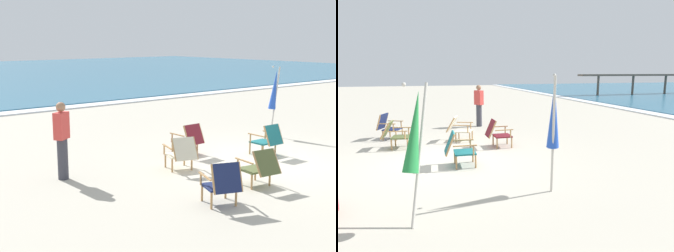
% 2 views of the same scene
% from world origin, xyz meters
% --- Properties ---
extents(ground_plane, '(80.00, 80.00, 0.00)m').
position_xyz_m(ground_plane, '(0.00, 0.00, 0.00)').
color(ground_plane, '#B7AF9E').
extents(beach_chair_back_right, '(0.68, 0.83, 0.78)m').
position_xyz_m(beach_chair_back_right, '(-1.59, -1.25, 0.42)').
color(beach_chair_back_right, '#515B33').
rests_on(beach_chair_back_right, ground).
extents(beach_chair_back_left, '(0.60, 0.72, 0.80)m').
position_xyz_m(beach_chair_back_left, '(-0.96, 1.58, 0.43)').
color(beach_chair_back_left, maroon).
rests_on(beach_chair_back_left, ground).
extents(beach_chair_front_right, '(0.78, 0.91, 0.78)m').
position_xyz_m(beach_chair_front_right, '(-2.04, 0.61, 0.42)').
color(beach_chair_front_right, beige).
rests_on(beach_chair_front_right, ground).
extents(beach_chair_mid_center, '(0.61, 0.72, 0.81)m').
position_xyz_m(beach_chair_mid_center, '(0.53, 0.29, 0.43)').
color(beach_chair_mid_center, '#196066').
rests_on(beach_chair_mid_center, ground).
extents(beach_chair_far_center, '(0.77, 0.83, 0.82)m').
position_xyz_m(beach_chair_far_center, '(-2.95, -1.55, 0.43)').
color(beach_chair_far_center, '#19234C').
rests_on(beach_chair_far_center, ground).
extents(umbrella_furled_blue, '(0.40, 0.33, 2.12)m').
position_xyz_m(umbrella_furled_blue, '(2.54, 1.72, 1.39)').
color(umbrella_furled_blue, '#B7B2A8').
rests_on(umbrella_furled_blue, ground).
extents(umbrella_furled_green, '(0.75, 0.45, 2.02)m').
position_xyz_m(umbrella_furled_green, '(2.96, -0.56, 1.32)').
color(umbrella_furled_green, '#B7B2A8').
rests_on(umbrella_furled_green, ground).
extents(person_near_chairs, '(0.39, 0.36, 1.63)m').
position_xyz_m(person_near_chairs, '(-4.37, 1.69, 0.84)').
color(person_near_chairs, '#383842').
rests_on(person_near_chairs, ground).
extents(pier_distant, '(0.90, 14.27, 1.92)m').
position_xyz_m(pier_distant, '(-15.92, 19.72, 1.72)').
color(pier_distant, brown).
rests_on(pier_distant, ground).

